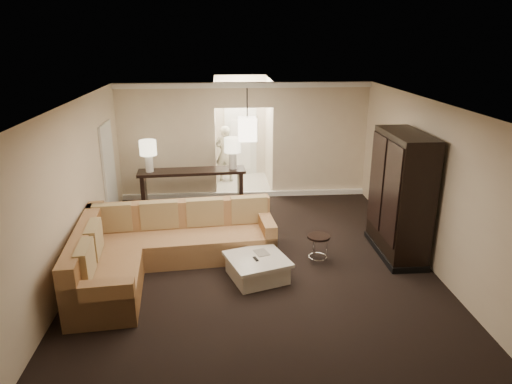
{
  "coord_description": "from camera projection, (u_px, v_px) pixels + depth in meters",
  "views": [
    {
      "loc": [
        -0.56,
        -6.8,
        3.82
      ],
      "look_at": [
        0.07,
        1.2,
        1.06
      ],
      "focal_mm": 32.0,
      "sensor_mm": 36.0,
      "label": 1
    }
  ],
  "objects": [
    {
      "name": "ground",
      "position": [
        258.0,
        274.0,
        7.7
      ],
      "size": [
        8.0,
        8.0,
        0.0
      ],
      "primitive_type": "plane",
      "color": "black",
      "rests_on": "ground"
    },
    {
      "name": "wall_back",
      "position": [
        244.0,
        141.0,
        11.01
      ],
      "size": [
        6.0,
        0.04,
        2.8
      ],
      "primitive_type": "cube",
      "color": "beige",
      "rests_on": "ground"
    },
    {
      "name": "wall_front",
      "position": [
        300.0,
        371.0,
        3.47
      ],
      "size": [
        6.0,
        0.04,
        2.8
      ],
      "primitive_type": "cube",
      "color": "beige",
      "rests_on": "ground"
    },
    {
      "name": "wall_left",
      "position": [
        64.0,
        201.0,
        7.02
      ],
      "size": [
        0.04,
        8.0,
        2.8
      ],
      "primitive_type": "cube",
      "color": "beige",
      "rests_on": "ground"
    },
    {
      "name": "wall_right",
      "position": [
        440.0,
        191.0,
        7.46
      ],
      "size": [
        0.04,
        8.0,
        2.8
      ],
      "primitive_type": "cube",
      "color": "beige",
      "rests_on": "ground"
    },
    {
      "name": "ceiling",
      "position": [
        258.0,
        108.0,
        6.79
      ],
      "size": [
        6.0,
        8.0,
        0.02
      ],
      "primitive_type": "cube",
      "color": "white",
      "rests_on": "wall_back"
    },
    {
      "name": "crown_molding",
      "position": [
        244.0,
        85.0,
        10.53
      ],
      "size": [
        6.0,
        0.1,
        0.12
      ],
      "primitive_type": "cube",
      "color": "white",
      "rests_on": "wall_back"
    },
    {
      "name": "baseboard",
      "position": [
        245.0,
        194.0,
        11.4
      ],
      "size": [
        6.0,
        0.1,
        0.12
      ],
      "primitive_type": "cube",
      "color": "white",
      "rests_on": "ground"
    },
    {
      "name": "side_door",
      "position": [
        109.0,
        172.0,
        9.78
      ],
      "size": [
        0.05,
        0.9,
        2.1
      ],
      "primitive_type": "cube",
      "color": "white",
      "rests_on": "ground"
    },
    {
      "name": "foyer",
      "position": [
        242.0,
        134.0,
        12.31
      ],
      "size": [
        1.44,
        2.02,
        2.8
      ],
      "color": "beige",
      "rests_on": "ground"
    },
    {
      "name": "sectional_sofa",
      "position": [
        159.0,
        248.0,
        7.77
      ],
      "size": [
        3.37,
        2.8,
        0.99
      ],
      "rotation": [
        0.0,
        0.0,
        0.09
      ],
      "color": "brown",
      "rests_on": "ground"
    },
    {
      "name": "coffee_table",
      "position": [
        257.0,
        267.0,
        7.53
      ],
      "size": [
        1.16,
        1.16,
        0.39
      ],
      "rotation": [
        0.0,
        0.0,
        0.32
      ],
      "color": "beige",
      "rests_on": "ground"
    },
    {
      "name": "console_table",
      "position": [
        193.0,
        186.0,
        10.44
      ],
      "size": [
        2.44,
        0.69,
        0.93
      ],
      "rotation": [
        0.0,
        0.0,
        0.06
      ],
      "color": "black",
      "rests_on": "ground"
    },
    {
      "name": "armoire",
      "position": [
        400.0,
        198.0,
        8.11
      ],
      "size": [
        0.67,
        1.57,
        2.26
      ],
      "color": "black",
      "rests_on": "ground"
    },
    {
      "name": "drink_table",
      "position": [
        318.0,
        243.0,
        8.02
      ],
      "size": [
        0.4,
        0.4,
        0.5
      ],
      "rotation": [
        0.0,
        0.0,
        -0.14
      ],
      "color": "black",
      "rests_on": "ground"
    },
    {
      "name": "table_lamp_left",
      "position": [
        148.0,
        151.0,
        10.05
      ],
      "size": [
        0.37,
        0.37,
        0.71
      ],
      "color": "silver",
      "rests_on": "console_table"
    },
    {
      "name": "table_lamp_right",
      "position": [
        233.0,
        148.0,
        10.29
      ],
      "size": [
        0.37,
        0.37,
        0.71
      ],
      "color": "silver",
      "rests_on": "console_table"
    },
    {
      "name": "pendant_light",
      "position": [
        247.0,
        129.0,
        9.61
      ],
      "size": [
        0.38,
        0.38,
        1.09
      ],
      "color": "black",
      "rests_on": "ceiling"
    },
    {
      "name": "person",
      "position": [
        225.0,
        151.0,
        12.4
      ],
      "size": [
        0.7,
        0.56,
        1.71
      ],
      "primitive_type": "imported",
      "rotation": [
        0.0,
        0.0,
        2.88
      ],
      "color": "beige",
      "rests_on": "ground"
    }
  ]
}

